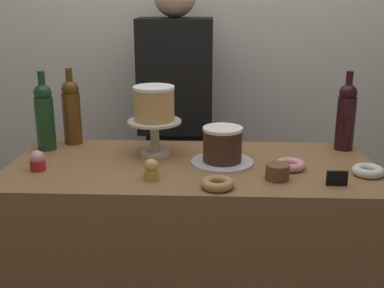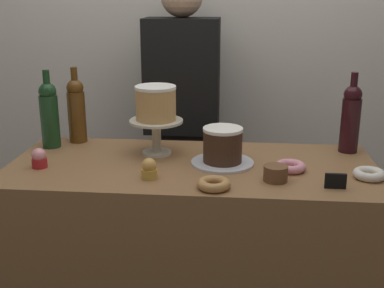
{
  "view_description": "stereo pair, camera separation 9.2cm",
  "coord_description": "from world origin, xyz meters",
  "px_view_note": "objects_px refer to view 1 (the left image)",
  "views": [
    {
      "loc": [
        0.07,
        -1.77,
        1.51
      ],
      "look_at": [
        0.0,
        0.0,
        0.97
      ],
      "focal_mm": 46.34,
      "sensor_mm": 36.0,
      "label": 1
    },
    {
      "loc": [
        0.17,
        -1.77,
        1.51
      ],
      "look_at": [
        0.0,
        0.0,
        0.97
      ],
      "focal_mm": 46.34,
      "sensor_mm": 36.0,
      "label": 2
    }
  ],
  "objects_px": {
    "white_layer_cake": "(154,103)",
    "cupcake_strawberry": "(38,161)",
    "wine_bottle_dark_red": "(346,115)",
    "barista_figure": "(176,132)",
    "donut_pink": "(290,165)",
    "price_sign_chalkboard": "(337,178)",
    "cake_stand_pedestal": "(155,132)",
    "donut_sugar": "(368,171)",
    "wine_bottle_green": "(45,115)",
    "donut_maple": "(217,183)",
    "chocolate_round_cake": "(222,144)",
    "wine_bottle_amber": "(72,111)",
    "cookie_stack": "(277,172)",
    "cupcake_caramel": "(151,170)"
  },
  "relations": [
    {
      "from": "price_sign_chalkboard",
      "to": "donut_maple",
      "type": "bearing_deg",
      "value": -174.48
    },
    {
      "from": "wine_bottle_dark_red",
      "to": "cookie_stack",
      "type": "relative_size",
      "value": 3.87
    },
    {
      "from": "donut_pink",
      "to": "donut_maple",
      "type": "xyz_separation_m",
      "value": [
        -0.27,
        -0.2,
        0.0
      ]
    },
    {
      "from": "wine_bottle_amber",
      "to": "barista_figure",
      "type": "xyz_separation_m",
      "value": [
        0.42,
        0.37,
        -0.2
      ]
    },
    {
      "from": "white_layer_cake",
      "to": "donut_pink",
      "type": "distance_m",
      "value": 0.57
    },
    {
      "from": "cupcake_strawberry",
      "to": "donut_sugar",
      "type": "relative_size",
      "value": 0.66
    },
    {
      "from": "donut_maple",
      "to": "wine_bottle_amber",
      "type": "bearing_deg",
      "value": 141.57
    },
    {
      "from": "barista_figure",
      "to": "donut_pink",
      "type": "bearing_deg",
      "value": -54.56
    },
    {
      "from": "cake_stand_pedestal",
      "to": "donut_sugar",
      "type": "height_order",
      "value": "cake_stand_pedestal"
    },
    {
      "from": "white_layer_cake",
      "to": "donut_maple",
      "type": "xyz_separation_m",
      "value": [
        0.25,
        -0.35,
        -0.19
      ]
    },
    {
      "from": "cupcake_caramel",
      "to": "donut_maple",
      "type": "relative_size",
      "value": 0.66
    },
    {
      "from": "donut_pink",
      "to": "price_sign_chalkboard",
      "type": "bearing_deg",
      "value": -50.29
    },
    {
      "from": "chocolate_round_cake",
      "to": "wine_bottle_amber",
      "type": "distance_m",
      "value": 0.68
    },
    {
      "from": "wine_bottle_dark_red",
      "to": "barista_figure",
      "type": "height_order",
      "value": "barista_figure"
    },
    {
      "from": "wine_bottle_green",
      "to": "donut_maple",
      "type": "xyz_separation_m",
      "value": [
        0.7,
        -0.4,
        -0.13
      ]
    },
    {
      "from": "wine_bottle_dark_red",
      "to": "barista_figure",
      "type": "relative_size",
      "value": 0.2
    },
    {
      "from": "cupcake_strawberry",
      "to": "donut_pink",
      "type": "relative_size",
      "value": 0.66
    },
    {
      "from": "wine_bottle_amber",
      "to": "price_sign_chalkboard",
      "type": "relative_size",
      "value": 4.65
    },
    {
      "from": "wine_bottle_dark_red",
      "to": "wine_bottle_amber",
      "type": "height_order",
      "value": "same"
    },
    {
      "from": "donut_maple",
      "to": "price_sign_chalkboard",
      "type": "relative_size",
      "value": 1.6
    },
    {
      "from": "barista_figure",
      "to": "chocolate_round_cake",
      "type": "bearing_deg",
      "value": -70.07
    },
    {
      "from": "white_layer_cake",
      "to": "donut_sugar",
      "type": "xyz_separation_m",
      "value": [
        0.79,
        -0.2,
        -0.19
      ]
    },
    {
      "from": "donut_pink",
      "to": "white_layer_cake",
      "type": "bearing_deg",
      "value": 163.94
    },
    {
      "from": "wine_bottle_green",
      "to": "price_sign_chalkboard",
      "type": "xyz_separation_m",
      "value": [
        1.11,
        -0.36,
        -0.12
      ]
    },
    {
      "from": "donut_pink",
      "to": "donut_sugar",
      "type": "bearing_deg",
      "value": -11.35
    },
    {
      "from": "cupcake_strawberry",
      "to": "wine_bottle_amber",
      "type": "bearing_deg",
      "value": 83.57
    },
    {
      "from": "cupcake_strawberry",
      "to": "cupcake_caramel",
      "type": "height_order",
      "value": "same"
    },
    {
      "from": "donut_sugar",
      "to": "white_layer_cake",
      "type": "bearing_deg",
      "value": 165.53
    },
    {
      "from": "cookie_stack",
      "to": "wine_bottle_amber",
      "type": "bearing_deg",
      "value": 154.13
    },
    {
      "from": "chocolate_round_cake",
      "to": "donut_maple",
      "type": "bearing_deg",
      "value": -94.54
    },
    {
      "from": "price_sign_chalkboard",
      "to": "barista_figure",
      "type": "distance_m",
      "value": 1.02
    },
    {
      "from": "cookie_stack",
      "to": "barista_figure",
      "type": "distance_m",
      "value": 0.88
    },
    {
      "from": "white_layer_cake",
      "to": "cupcake_caramel",
      "type": "height_order",
      "value": "white_layer_cake"
    },
    {
      "from": "donut_maple",
      "to": "price_sign_chalkboard",
      "type": "xyz_separation_m",
      "value": [
        0.4,
        0.04,
        0.01
      ]
    },
    {
      "from": "wine_bottle_green",
      "to": "cake_stand_pedestal",
      "type": "bearing_deg",
      "value": -6.91
    },
    {
      "from": "cake_stand_pedestal",
      "to": "chocolate_round_cake",
      "type": "bearing_deg",
      "value": -19.97
    },
    {
      "from": "cookie_stack",
      "to": "wine_bottle_green",
      "type": "bearing_deg",
      "value": 161.08
    },
    {
      "from": "donut_sugar",
      "to": "chocolate_round_cake",
      "type": "bearing_deg",
      "value": 168.48
    },
    {
      "from": "donut_maple",
      "to": "cookie_stack",
      "type": "bearing_deg",
      "value": 23.23
    },
    {
      "from": "cake_stand_pedestal",
      "to": "wine_bottle_dark_red",
      "type": "bearing_deg",
      "value": 7.79
    },
    {
      "from": "wine_bottle_green",
      "to": "cookie_stack",
      "type": "height_order",
      "value": "wine_bottle_green"
    },
    {
      "from": "donut_pink",
      "to": "donut_maple",
      "type": "distance_m",
      "value": 0.33
    },
    {
      "from": "wine_bottle_amber",
      "to": "cupcake_strawberry",
      "type": "relative_size",
      "value": 4.38
    },
    {
      "from": "wine_bottle_dark_red",
      "to": "price_sign_chalkboard",
      "type": "bearing_deg",
      "value": -106.71
    },
    {
      "from": "wine_bottle_green",
      "to": "donut_pink",
      "type": "height_order",
      "value": "wine_bottle_green"
    },
    {
      "from": "donut_pink",
      "to": "price_sign_chalkboard",
      "type": "relative_size",
      "value": 1.6
    },
    {
      "from": "wine_bottle_amber",
      "to": "wine_bottle_green",
      "type": "relative_size",
      "value": 1.0
    },
    {
      "from": "donut_pink",
      "to": "donut_maple",
      "type": "height_order",
      "value": "same"
    },
    {
      "from": "white_layer_cake",
      "to": "cupcake_strawberry",
      "type": "height_order",
      "value": "white_layer_cake"
    },
    {
      "from": "white_layer_cake",
      "to": "cookie_stack",
      "type": "bearing_deg",
      "value": -29.45
    }
  ]
}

